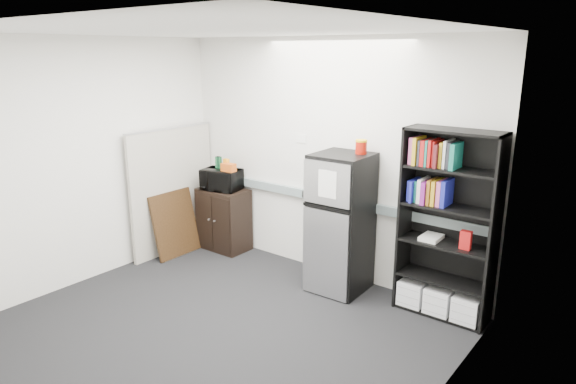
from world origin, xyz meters
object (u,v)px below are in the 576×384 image
at_px(cabinet, 224,219).
at_px(bookshelf, 448,227).
at_px(cubicle_partition, 173,190).
at_px(microwave, 221,180).
at_px(refrigerator, 340,223).

bearing_deg(cabinet, bookshelf, 1.25).
distance_m(cubicle_partition, cabinet, 0.75).
distance_m(cabinet, microwave, 0.54).
height_order(cabinet, microwave, microwave).
relative_size(bookshelf, cabinet, 2.28).
bearing_deg(refrigerator, microwave, 176.12).
height_order(bookshelf, refrigerator, bookshelf).
relative_size(microwave, refrigerator, 0.32).
distance_m(bookshelf, cabinet, 3.00).
relative_size(bookshelf, cubicle_partition, 1.14).
height_order(cubicle_partition, refrigerator, cubicle_partition).
distance_m(cubicle_partition, microwave, 0.64).
distance_m(cubicle_partition, refrigerator, 2.34).
bearing_deg(microwave, refrigerator, -14.64).
height_order(cabinet, refrigerator, refrigerator).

